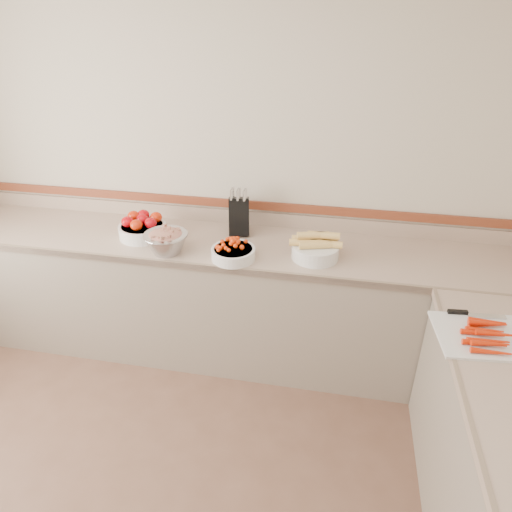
% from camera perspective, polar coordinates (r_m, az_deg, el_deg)
% --- Properties ---
extents(back_wall, '(4.00, 0.00, 4.00)m').
position_cam_1_polar(back_wall, '(3.19, -4.01, 10.89)').
color(back_wall, beige).
rests_on(back_wall, ground_plane).
extents(counter_back, '(4.00, 0.65, 1.08)m').
position_cam_1_polar(counter_back, '(3.27, -4.94, -5.12)').
color(counter_back, tan).
rests_on(counter_back, ground_plane).
extents(knife_block, '(0.17, 0.19, 0.33)m').
position_cam_1_polar(knife_block, '(3.09, -2.14, 5.11)').
color(knife_block, black).
rests_on(knife_block, counter_back).
extents(tomato_bowl, '(0.32, 0.32, 0.16)m').
position_cam_1_polar(tomato_bowl, '(3.17, -14.03, 3.51)').
color(tomato_bowl, white).
rests_on(tomato_bowl, counter_back).
extents(cherry_tomato_bowl, '(0.27, 0.27, 0.15)m').
position_cam_1_polar(cherry_tomato_bowl, '(2.81, -2.87, 0.55)').
color(cherry_tomato_bowl, white).
rests_on(cherry_tomato_bowl, counter_back).
extents(corn_bowl, '(0.32, 0.30, 0.17)m').
position_cam_1_polar(corn_bowl, '(2.83, 7.45, 1.01)').
color(corn_bowl, white).
rests_on(corn_bowl, counter_back).
extents(rhubarb_bowl, '(0.28, 0.28, 0.16)m').
position_cam_1_polar(rhubarb_bowl, '(2.92, -11.17, 1.88)').
color(rhubarb_bowl, '#B2B2BA').
rests_on(rhubarb_bowl, counter_back).
extents(cutting_board, '(0.48, 0.39, 0.06)m').
position_cam_1_polar(cutting_board, '(2.43, 26.79, -8.83)').
color(cutting_board, silver).
rests_on(cutting_board, counter_right).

